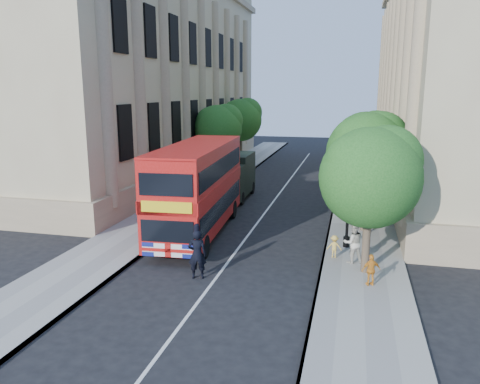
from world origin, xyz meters
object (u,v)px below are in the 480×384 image
Objects in this scene: box_van at (233,177)px; woman_pedestrian at (353,243)px; lamp_post at (349,198)px; double_decker_bus at (198,186)px; police_constable at (197,254)px.

box_van is 2.97× the size of woman_pedestrian.
woman_pedestrian is (8.20, -11.10, -0.46)m from box_van.
woman_pedestrian is (0.30, -2.06, -1.49)m from lamp_post.
double_decker_bus is (-7.60, 0.71, 0.03)m from lamp_post.
double_decker_bus is 5.02× the size of police_constable.
lamp_post is 2.56× the size of police_constable.
lamp_post reaches higher than woman_pedestrian.
double_decker_bus is 5.63× the size of woman_pedestrian.
box_van is 14.21m from police_constable.
woman_pedestrian is at bearing -23.03° from double_decker_bus.
lamp_post is 2.56m from woman_pedestrian.
police_constable is (-5.72, -5.00, -1.50)m from lamp_post.
box_van is 2.65× the size of police_constable.
double_decker_bus is at bearing -85.83° from police_constable.
double_decker_bus is 6.21m from police_constable.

